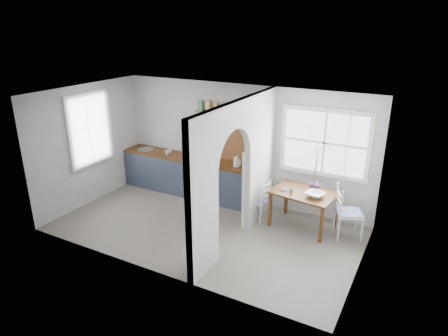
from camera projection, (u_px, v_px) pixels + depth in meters
The scene contains 26 objects.
floor at pixel (205, 229), 7.81m from camera, with size 5.80×3.20×0.01m, color #736B5C.
ceiling at pixel (202, 96), 6.91m from camera, with size 5.80×3.20×0.01m, color silver.
walls at pixel (204, 166), 7.36m from camera, with size 5.81×3.21×2.60m.
partition at pixel (239, 164), 7.04m from camera, with size 0.12×3.20×2.60m.
kitchen_window at pixel (89, 129), 8.52m from camera, with size 0.10×1.16×1.50m, color white, non-canonical shape.
nook_window at pixel (324, 143), 7.74m from camera, with size 1.76×0.10×1.30m, color white, non-canonical shape.
counter at pixel (192, 175), 9.25m from camera, with size 3.50×0.60×0.90m.
sink at pixel (146, 150), 9.66m from camera, with size 0.40×0.40×0.02m, color silver.
backsplash at pixel (233, 141), 8.73m from camera, with size 1.65×0.03×0.90m, color #975B33.
shelf at pixel (231, 112), 8.43m from camera, with size 1.75×0.20×0.21m.
pendant_lamp at pixel (239, 123), 8.04m from camera, with size 0.26×0.26×0.16m, color beige.
utensil_rail at pixel (254, 150), 7.78m from camera, with size 0.02×0.02×0.50m, color silver.
dining_table at pixel (303, 210), 7.76m from camera, with size 1.19×0.79×0.74m, color #512F14, non-canonical shape.
chair_left at pixel (258, 199), 8.12m from camera, with size 0.37×0.37×0.82m, color silver, non-canonical shape.
chair_right at pixel (349, 212), 7.37m from camera, with size 0.46×0.46×1.00m, color silver, non-canonical shape.
kettle at pixel (237, 161), 8.50m from camera, with size 0.18×0.15×0.22m, color white, non-canonical shape.
mug_a at pixel (167, 153), 9.23m from camera, with size 0.12×0.12×0.11m, color beige.
mug_b at pixel (169, 152), 9.34m from camera, with size 0.11×0.11×0.09m, color white.
knife_block at pixel (195, 152), 9.12m from camera, with size 0.10×0.14×0.21m, color #361F15.
jar at pixel (192, 154), 9.06m from camera, with size 0.11×0.11×0.17m, color #9A8B61.
towel_magenta at pixel (253, 203), 8.27m from camera, with size 0.02×0.03×0.54m, color #B12170.
towel_orange at pixel (252, 205), 8.23m from camera, with size 0.02×0.03×0.48m, color orange.
bowl at pixel (315, 194), 7.43m from camera, with size 0.35×0.35×0.09m, color white.
table_cup at pixel (291, 191), 7.60m from camera, with size 0.09×0.09×0.08m, color slate.
plate at pixel (283, 189), 7.73m from camera, with size 0.17×0.17×0.01m, color #282223.
vase at pixel (314, 184), 7.75m from camera, with size 0.20×0.20×0.21m, color #44264B.
Camera 1 is at (3.62, -5.90, 3.83)m, focal length 32.00 mm.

